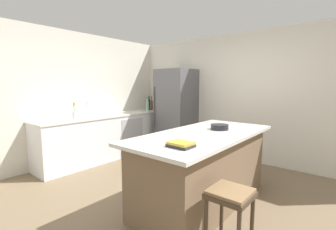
{
  "coord_description": "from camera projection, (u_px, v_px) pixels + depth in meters",
  "views": [
    {
      "loc": [
        2.07,
        -2.44,
        1.54
      ],
      "look_at": [
        -0.67,
        0.86,
        1.0
      ],
      "focal_mm": 25.12,
      "sensor_mm": 36.0,
      "label": 1
    }
  ],
  "objects": [
    {
      "name": "counter_run_left",
      "position": [
        110.0,
        136.0,
        5.07
      ],
      "size": [
        0.67,
        3.06,
        0.92
      ],
      "color": "white",
      "rests_on": "ground_plane"
    },
    {
      "name": "cookbook_stack",
      "position": [
        181.0,
        144.0,
        2.32
      ],
      "size": [
        0.25,
        0.19,
        0.05
      ],
      "color": "#2D2D33",
      "rests_on": "kitchen_island"
    },
    {
      "name": "wall_rear",
      "position": [
        235.0,
        97.0,
        4.92
      ],
      "size": [
        6.0,
        0.1,
        2.6
      ],
      "primitive_type": "cube",
      "color": "silver",
      "rests_on": "ground_plane"
    },
    {
      "name": "ground_plane",
      "position": [
        166.0,
        194.0,
        3.37
      ],
      "size": [
        7.2,
        7.2,
        0.0
      ],
      "primitive_type": "plane",
      "color": "#7A664C"
    },
    {
      "name": "wine_bottle",
      "position": [
        149.0,
        104.0,
        5.94
      ],
      "size": [
        0.07,
        0.07,
        0.36
      ],
      "color": "#19381E",
      "rests_on": "counter_run_left"
    },
    {
      "name": "mixing_bowl",
      "position": [
        220.0,
        127.0,
        3.24
      ],
      "size": [
        0.25,
        0.25,
        0.07
      ],
      "color": "black",
      "rests_on": "kitchen_island"
    },
    {
      "name": "gin_bottle",
      "position": [
        147.0,
        105.0,
        5.84
      ],
      "size": [
        0.08,
        0.08,
        0.33
      ],
      "color": "#8CB79E",
      "rests_on": "counter_run_left"
    },
    {
      "name": "bar_stool",
      "position": [
        230.0,
        202.0,
        2.07
      ],
      "size": [
        0.36,
        0.36,
        0.64
      ],
      "color": "#473828",
      "rests_on": "ground_plane"
    },
    {
      "name": "olive_oil_bottle",
      "position": [
        155.0,
        105.0,
        6.06
      ],
      "size": [
        0.06,
        0.06,
        0.32
      ],
      "color": "olive",
      "rests_on": "counter_run_left"
    },
    {
      "name": "refrigerator",
      "position": [
        176.0,
        111.0,
        5.43
      ],
      "size": [
        0.77,
        0.76,
        1.9
      ],
      "color": "#56565B",
      "rests_on": "ground_plane"
    },
    {
      "name": "wall_left",
      "position": [
        73.0,
        97.0,
        4.76
      ],
      "size": [
        0.1,
        6.0,
        2.6
      ],
      "primitive_type": "cube",
      "color": "silver",
      "rests_on": "ground_plane"
    },
    {
      "name": "sink_faucet",
      "position": [
        87.0,
        109.0,
        4.66
      ],
      "size": [
        0.15,
        0.05,
        0.3
      ],
      "color": "silver",
      "rests_on": "counter_run_left"
    },
    {
      "name": "kitchen_island",
      "position": [
        203.0,
        168.0,
        3.06
      ],
      "size": [
        1.0,
        2.21,
        0.94
      ],
      "color": "#7A6047",
      "rests_on": "ground_plane"
    },
    {
      "name": "flower_vase",
      "position": [
        74.0,
        114.0,
        4.4
      ],
      "size": [
        0.08,
        0.08,
        0.31
      ],
      "color": "silver",
      "rests_on": "counter_run_left"
    },
    {
      "name": "vinegar_bottle",
      "position": [
        152.0,
        105.0,
        6.0
      ],
      "size": [
        0.05,
        0.05,
        0.34
      ],
      "color": "#994C23",
      "rests_on": "counter_run_left"
    }
  ]
}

